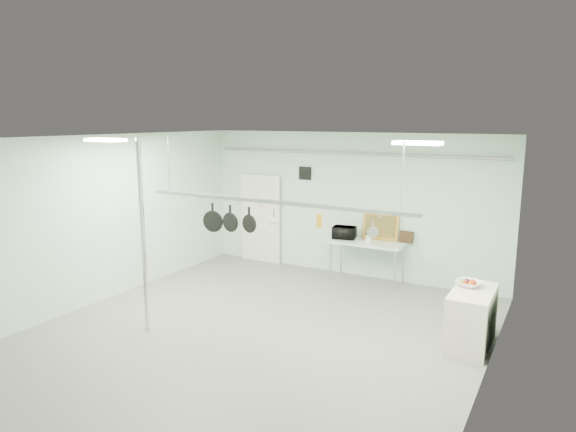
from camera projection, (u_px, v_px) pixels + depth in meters
The scene contains 25 objects.
floor at pixel (252, 337), 8.34m from camera, with size 8.00×8.00×0.00m, color gray.
ceiling at pixel (249, 139), 7.75m from camera, with size 7.00×8.00×0.02m, color silver.
back_wall at pixel (349, 205), 11.46m from camera, with size 7.00×0.02×3.20m, color silver.
right_wall at pixel (486, 274), 6.37m from camera, with size 0.02×8.00×3.20m, color silver.
door at pixel (261, 219), 12.63m from camera, with size 1.10×0.10×2.20m, color silver.
wall_vent at pixel (305, 173), 11.85m from camera, with size 0.30×0.04×0.30m, color black.
conduit_pipe at pixel (348, 153), 11.17m from camera, with size 0.07×0.07×6.60m, color gray.
chrome_pole at pixel (143, 237), 8.35m from camera, with size 0.08×0.08×3.20m, color silver.
prep_table at pixel (367, 245), 10.98m from camera, with size 1.60×0.70×0.91m.
side_cabinet at pixel (471, 318), 7.95m from camera, with size 0.60×1.20×0.90m, color silver.
pot_rack at pixel (271, 200), 8.09m from camera, with size 4.80×0.06×1.00m.
light_panel_left at pixel (105, 140), 8.12m from camera, with size 0.65×0.30×0.05m, color white.
light_panel_right at pixel (418, 143), 7.11m from camera, with size 0.65×0.30×0.05m, color white.
microwave at pixel (344, 233), 11.22m from camera, with size 0.49×0.33×0.27m, color black.
coffee_canister at pixel (369, 239), 10.82m from camera, with size 0.13×0.13×0.18m, color silver.
painting_large at pixel (381, 227), 11.08m from camera, with size 0.78×0.05×0.58m, color gold.
painting_small at pixel (406, 237), 10.84m from camera, with size 0.30×0.04×0.25m, color black.
fruit_bowl at pixel (469, 284), 8.04m from camera, with size 0.38×0.38×0.09m, color silver.
skillet_left at pixel (213, 218), 8.72m from camera, with size 0.37×0.06×0.50m, color black, non-canonical shape.
skillet_mid at pixel (230, 218), 8.54m from camera, with size 0.33×0.06×0.44m, color black, non-canonical shape.
skillet_right at pixel (249, 219), 8.35m from camera, with size 0.30×0.06×0.41m, color black, non-canonical shape.
whisk at pixel (274, 218), 8.12m from camera, with size 0.15×0.15×0.29m, color #B0B0B5, non-canonical shape.
grater at pixel (319, 221), 7.73m from camera, with size 0.09×0.02×0.22m, color gold, non-canonical shape.
saucepan at pixel (373, 228), 7.33m from camera, with size 0.15×0.09×0.27m, color #B6B6BB, non-canonical shape.
fruit_cluster at pixel (469, 281), 8.03m from camera, with size 0.24×0.24×0.09m, color #A3210F, non-canonical shape.
Camera 1 is at (4.34, -6.54, 3.50)m, focal length 32.00 mm.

